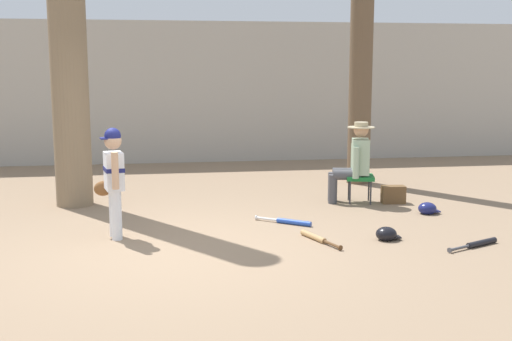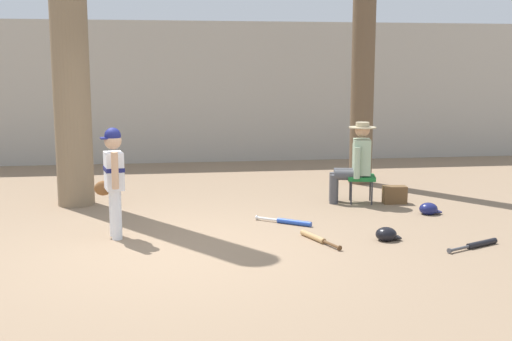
{
  "view_description": "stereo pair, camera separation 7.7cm",
  "coord_description": "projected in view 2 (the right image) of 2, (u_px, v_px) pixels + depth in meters",
  "views": [
    {
      "loc": [
        -0.14,
        -6.85,
        1.99
      ],
      "look_at": [
        1.03,
        0.75,
        0.75
      ],
      "focal_mm": 45.01,
      "sensor_mm": 36.0,
      "label": 1
    },
    {
      "loc": [
        -0.06,
        -6.86,
        1.99
      ],
      "look_at": [
        1.03,
        0.75,
        0.75
      ],
      "focal_mm": 45.01,
      "sensor_mm": 36.0,
      "label": 2
    }
  ],
  "objects": [
    {
      "name": "handbag_beside_stool",
      "position": [
        395.0,
        195.0,
        9.47
      ],
      "size": [
        0.36,
        0.21,
        0.26
      ],
      "primitive_type": "cube",
      "rotation": [
        0.0,
        0.0,
        -0.1
      ],
      "color": "brown",
      "rests_on": "ground"
    },
    {
      "name": "ground_plane",
      "position": [
        173.0,
        251.0,
        7.03
      ],
      "size": [
        60.0,
        60.0,
        0.0
      ],
      "primitive_type": "plane",
      "color": "#897056"
    },
    {
      "name": "batting_helmet_navy",
      "position": [
        429.0,
        209.0,
        8.78
      ],
      "size": [
        0.3,
        0.23,
        0.17
      ],
      "color": "navy",
      "rests_on": "ground"
    },
    {
      "name": "young_ballplayer",
      "position": [
        113.0,
        175.0,
        7.48
      ],
      "size": [
        0.4,
        0.57,
        1.31
      ],
      "color": "white",
      "rests_on": "ground"
    },
    {
      "name": "bat_wood_tan",
      "position": [
        316.0,
        238.0,
        7.44
      ],
      "size": [
        0.32,
        0.75,
        0.07
      ],
      "color": "tan",
      "rests_on": "ground"
    },
    {
      "name": "bat_blue_youth",
      "position": [
        290.0,
        222.0,
        8.22
      ],
      "size": [
        0.67,
        0.53,
        0.07
      ],
      "color": "#2347AD",
      "rests_on": "ground"
    },
    {
      "name": "seated_spectator",
      "position": [
        355.0,
        160.0,
        9.45
      ],
      "size": [
        0.68,
        0.54,
        1.2
      ],
      "color": "#47474C",
      "rests_on": "ground"
    },
    {
      "name": "tree_behind_spectator",
      "position": [
        364.0,
        39.0,
        10.79
      ],
      "size": [
        0.57,
        0.57,
        5.5
      ],
      "color": "brown",
      "rests_on": "ground"
    },
    {
      "name": "batting_helmet_black",
      "position": [
        386.0,
        234.0,
        7.45
      ],
      "size": [
        0.29,
        0.22,
        0.17
      ],
      "color": "black",
      "rests_on": "ground"
    },
    {
      "name": "bat_black_composite",
      "position": [
        478.0,
        244.0,
        7.17
      ],
      "size": [
        0.74,
        0.38,
        0.07
      ],
      "color": "black",
      "rests_on": "ground"
    },
    {
      "name": "folding_stool",
      "position": [
        361.0,
        179.0,
        9.48
      ],
      "size": [
        0.48,
        0.48,
        0.41
      ],
      "color": "#196B2D",
      "rests_on": "ground"
    },
    {
      "name": "concrete_back_wall",
      "position": [
        167.0,
        92.0,
        13.47
      ],
      "size": [
        18.0,
        0.36,
        2.94
      ],
      "primitive_type": "cube",
      "color": "#ADA89E",
      "rests_on": "ground"
    }
  ]
}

